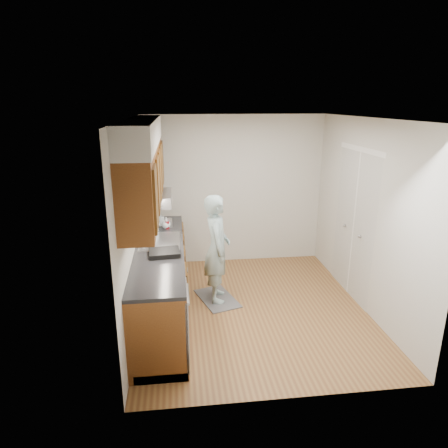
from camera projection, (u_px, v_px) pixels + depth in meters
name	position (u px, v px, depth m)	size (l,w,h in m)	color
floor	(252.00, 308.00, 5.44)	(3.50, 3.50, 0.00)	brown
ceiling	(256.00, 118.00, 4.70)	(3.50, 3.50, 0.00)	white
wall_left	(134.00, 224.00, 4.90)	(0.02, 3.50, 2.50)	beige
wall_right	(366.00, 216.00, 5.24)	(0.02, 3.50, 2.50)	beige
wall_back	(234.00, 191.00, 6.73)	(3.00, 0.02, 2.50)	beige
counter	(161.00, 279.00, 5.15)	(0.64, 2.80, 1.30)	brown
upper_cabinets	(144.00, 166.00, 4.75)	(0.47, 2.80, 1.21)	brown
closet_door	(354.00, 226.00, 5.59)	(0.02, 1.22, 2.05)	silver
floor_mat	(217.00, 298.00, 5.68)	(0.44, 0.75, 0.01)	slate
person	(217.00, 242.00, 5.42)	(0.60, 0.40, 1.70)	#90ADB0
soap_bottle_a	(154.00, 222.00, 5.53)	(0.12, 0.12, 0.30)	silver
soap_bottle_b	(160.00, 219.00, 5.86)	(0.09, 0.09, 0.20)	silver
soap_bottle_c	(166.00, 223.00, 5.73)	(0.13, 0.13, 0.16)	silver
soda_can	(167.00, 225.00, 5.72)	(0.06, 0.06, 0.11)	maroon
steel_can	(170.00, 223.00, 5.79)	(0.07, 0.07, 0.13)	#A5A5AA
dish_rack	(164.00, 253.00, 4.74)	(0.36, 0.30, 0.06)	black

